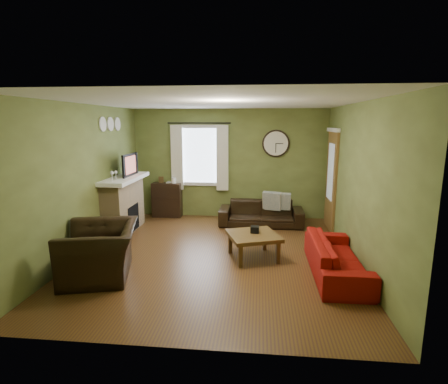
# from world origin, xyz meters

# --- Properties ---
(floor) EXTENTS (4.60, 5.20, 0.00)m
(floor) POSITION_xyz_m (0.00, 0.00, 0.00)
(floor) COLOR #503217
(floor) RESTS_ON ground
(ceiling) EXTENTS (4.60, 5.20, 0.00)m
(ceiling) POSITION_xyz_m (0.00, 0.00, 2.60)
(ceiling) COLOR white
(ceiling) RESTS_ON ground
(wall_left) EXTENTS (0.00, 5.20, 2.60)m
(wall_left) POSITION_xyz_m (-2.30, 0.00, 1.30)
(wall_left) COLOR olive
(wall_left) RESTS_ON ground
(wall_right) EXTENTS (0.00, 5.20, 2.60)m
(wall_right) POSITION_xyz_m (2.30, 0.00, 1.30)
(wall_right) COLOR olive
(wall_right) RESTS_ON ground
(wall_back) EXTENTS (4.60, 0.00, 2.60)m
(wall_back) POSITION_xyz_m (0.00, 2.60, 1.30)
(wall_back) COLOR olive
(wall_back) RESTS_ON ground
(wall_front) EXTENTS (4.60, 0.00, 2.60)m
(wall_front) POSITION_xyz_m (0.00, -2.60, 1.30)
(wall_front) COLOR olive
(wall_front) RESTS_ON ground
(fireplace) EXTENTS (0.40, 1.40, 1.10)m
(fireplace) POSITION_xyz_m (-2.10, 1.15, 0.55)
(fireplace) COLOR tan
(fireplace) RESTS_ON floor
(firebox) EXTENTS (0.04, 0.60, 0.55)m
(firebox) POSITION_xyz_m (-1.91, 1.15, 0.30)
(firebox) COLOR black
(firebox) RESTS_ON fireplace
(mantel) EXTENTS (0.58, 1.60, 0.08)m
(mantel) POSITION_xyz_m (-2.07, 1.15, 1.14)
(mantel) COLOR white
(mantel) RESTS_ON fireplace
(tv) EXTENTS (0.08, 0.60, 0.35)m
(tv) POSITION_xyz_m (-2.05, 1.30, 1.35)
(tv) COLOR black
(tv) RESTS_ON mantel
(tv_screen) EXTENTS (0.02, 0.62, 0.36)m
(tv_screen) POSITION_xyz_m (-1.97, 1.30, 1.41)
(tv_screen) COLOR #994C3F
(tv_screen) RESTS_ON mantel
(medallion_left) EXTENTS (0.28, 0.28, 0.03)m
(medallion_left) POSITION_xyz_m (-2.28, 0.80, 2.25)
(medallion_left) COLOR white
(medallion_left) RESTS_ON wall_left
(medallion_mid) EXTENTS (0.28, 0.28, 0.03)m
(medallion_mid) POSITION_xyz_m (-2.28, 1.15, 2.25)
(medallion_mid) COLOR white
(medallion_mid) RESTS_ON wall_left
(medallion_right) EXTENTS (0.28, 0.28, 0.03)m
(medallion_right) POSITION_xyz_m (-2.28, 1.50, 2.25)
(medallion_right) COLOR white
(medallion_right) RESTS_ON wall_left
(window_pane) EXTENTS (1.00, 0.02, 1.30)m
(window_pane) POSITION_xyz_m (-0.70, 2.58, 1.50)
(window_pane) COLOR silver
(window_pane) RESTS_ON wall_back
(curtain_rod) EXTENTS (0.03, 0.03, 1.50)m
(curtain_rod) POSITION_xyz_m (-0.70, 2.48, 2.27)
(curtain_rod) COLOR black
(curtain_rod) RESTS_ON wall_back
(curtain_left) EXTENTS (0.28, 0.04, 1.55)m
(curtain_left) POSITION_xyz_m (-1.25, 2.48, 1.45)
(curtain_left) COLOR white
(curtain_left) RESTS_ON wall_back
(curtain_right) EXTENTS (0.28, 0.04, 1.55)m
(curtain_right) POSITION_xyz_m (-0.15, 2.48, 1.45)
(curtain_right) COLOR white
(curtain_right) RESTS_ON wall_back
(wall_clock) EXTENTS (0.64, 0.06, 0.64)m
(wall_clock) POSITION_xyz_m (1.10, 2.55, 1.80)
(wall_clock) COLOR white
(wall_clock) RESTS_ON wall_back
(door) EXTENTS (0.05, 0.90, 2.10)m
(door) POSITION_xyz_m (2.27, 1.85, 1.05)
(door) COLOR brown
(door) RESTS_ON floor
(bookshelf) EXTENTS (0.71, 0.30, 0.84)m
(bookshelf) POSITION_xyz_m (-1.51, 2.43, 0.42)
(bookshelf) COLOR black
(bookshelf) RESTS_ON floor
(book) EXTENTS (0.19, 0.25, 0.02)m
(book) POSITION_xyz_m (-1.52, 2.50, 0.96)
(book) COLOR #4F381A
(book) RESTS_ON bookshelf
(sofa_brown) EXTENTS (1.87, 0.73, 0.55)m
(sofa_brown) POSITION_xyz_m (0.79, 1.92, 0.27)
(sofa_brown) COLOR black
(sofa_brown) RESTS_ON floor
(pillow_left) EXTENTS (0.43, 0.23, 0.41)m
(pillow_left) POSITION_xyz_m (1.03, 1.99, 0.55)
(pillow_left) COLOR gray
(pillow_left) RESTS_ON sofa_brown
(pillow_right) EXTENTS (0.39, 0.15, 0.38)m
(pillow_right) POSITION_xyz_m (1.25, 1.97, 0.55)
(pillow_right) COLOR gray
(pillow_right) RESTS_ON sofa_brown
(sofa_red) EXTENTS (0.72, 1.85, 0.54)m
(sofa_red) POSITION_xyz_m (1.92, -0.59, 0.27)
(sofa_red) COLOR maroon
(sofa_red) RESTS_ON floor
(armchair) EXTENTS (1.32, 1.43, 0.78)m
(armchair) POSITION_xyz_m (-1.62, -1.01, 0.39)
(armchair) COLOR black
(armchair) RESTS_ON floor
(coffee_table) EXTENTS (1.02, 1.02, 0.43)m
(coffee_table) POSITION_xyz_m (0.65, -0.06, 0.21)
(coffee_table) COLOR #4F381A
(coffee_table) RESTS_ON floor
(tissue_box) EXTENTS (0.15, 0.15, 0.11)m
(tissue_box) POSITION_xyz_m (0.67, 0.02, 0.40)
(tissue_box) COLOR black
(tissue_box) RESTS_ON coffee_table
(wine_glass_a) EXTENTS (0.07, 0.07, 0.20)m
(wine_glass_a) POSITION_xyz_m (-2.05, 0.55, 1.28)
(wine_glass_a) COLOR white
(wine_glass_a) RESTS_ON mantel
(wine_glass_b) EXTENTS (0.06, 0.06, 0.18)m
(wine_glass_b) POSITION_xyz_m (-2.05, 0.73, 1.27)
(wine_glass_b) COLOR white
(wine_glass_b) RESTS_ON mantel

